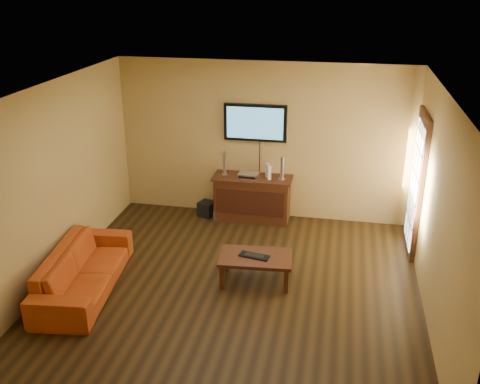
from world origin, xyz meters
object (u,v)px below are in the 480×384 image
(sofa, at_px, (83,263))
(speaker_left, at_px, (225,164))
(coffee_table, at_px, (256,260))
(bottle, at_px, (215,217))
(speaker_right, at_px, (282,169))
(media_console, at_px, (252,198))
(keyboard, at_px, (254,256))
(av_receiver, at_px, (249,175))
(television, at_px, (255,123))
(game_console, at_px, (268,171))
(subwoofer, at_px, (207,209))

(sofa, height_order, speaker_left, speaker_left)
(coffee_table, xyz_separation_m, bottle, (-1.01, 1.76, -0.25))
(speaker_right, height_order, bottle, speaker_right)
(media_console, distance_m, sofa, 3.22)
(media_console, relative_size, bottle, 6.56)
(speaker_right, relative_size, keyboard, 0.90)
(coffee_table, relative_size, av_receiver, 3.06)
(speaker_left, bearing_deg, keyboard, -66.81)
(television, xyz_separation_m, game_console, (0.27, -0.22, -0.77))
(coffee_table, bearing_deg, sofa, -164.01)
(bottle, height_order, keyboard, keyboard)
(av_receiver, relative_size, bottle, 1.64)
(television, xyz_separation_m, sofa, (-1.85, -2.85, -1.28))
(keyboard, bearing_deg, subwoofer, 120.89)
(game_console, xyz_separation_m, keyboard, (0.11, -2.00, -0.50))
(subwoofer, xyz_separation_m, bottle, (0.20, -0.23, -0.03))
(subwoofer, distance_m, keyboard, 2.35)
(speaker_right, xyz_separation_m, game_console, (-0.23, 0.01, -0.06))
(sofa, height_order, subwoofer, sofa)
(coffee_table, bearing_deg, speaker_left, 113.73)
(bottle, bearing_deg, av_receiver, 20.33)
(television, distance_m, coffee_table, 2.61)
(sofa, xyz_separation_m, subwoofer, (1.03, 2.63, -0.27))
(media_console, distance_m, keyboard, 2.04)
(television, bearing_deg, media_console, -90.00)
(television, distance_m, sofa, 3.63)
(speaker_right, bearing_deg, media_console, 178.42)
(game_console, distance_m, subwoofer, 1.34)
(keyboard, bearing_deg, speaker_left, 113.19)
(coffee_table, xyz_separation_m, keyboard, (-0.02, -0.01, 0.06))
(game_console, relative_size, keyboard, 0.56)
(television, height_order, keyboard, television)
(sofa, bearing_deg, speaker_right, -48.54)
(television, xyz_separation_m, subwoofer, (-0.82, -0.22, -1.55))
(media_console, xyz_separation_m, television, (0.00, 0.22, 1.28))
(television, bearing_deg, av_receiver, -104.33)
(subwoofer, bearing_deg, keyboard, -39.82)
(keyboard, bearing_deg, sofa, -164.22)
(sofa, relative_size, bottle, 9.91)
(subwoofer, relative_size, bottle, 1.25)
(media_console, xyz_separation_m, keyboard, (0.38, -2.01, 0.01))
(media_console, relative_size, subwoofer, 5.24)
(game_console, bearing_deg, television, 116.68)
(television, relative_size, speaker_left, 2.60)
(speaker_right, height_order, keyboard, speaker_right)
(sofa, distance_m, subwoofer, 2.84)
(media_console, height_order, av_receiver, av_receiver)
(sofa, height_order, speaker_right, speaker_right)
(coffee_table, bearing_deg, speaker_right, 87.01)
(av_receiver, height_order, subwoofer, av_receiver)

